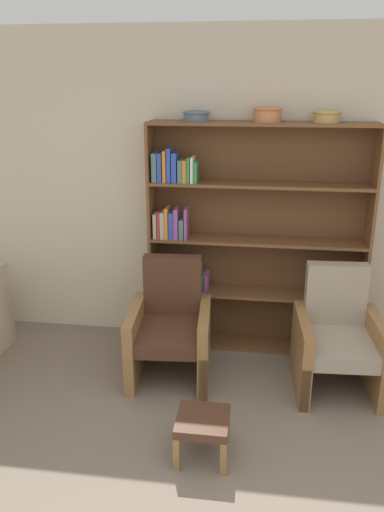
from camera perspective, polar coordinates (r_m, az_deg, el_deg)
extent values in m
cube|color=beige|center=(4.41, 8.55, 6.97)|extent=(12.00, 0.06, 2.75)
cube|color=brown|center=(4.42, -4.53, 2.12)|extent=(0.02, 0.30, 2.00)
cube|color=brown|center=(4.42, 19.37, 1.05)|extent=(0.02, 0.30, 2.00)
cube|color=brown|center=(4.14, 8.02, 14.75)|extent=(1.81, 0.30, 0.02)
cube|color=brown|center=(4.72, 6.90, -9.88)|extent=(1.81, 0.30, 0.03)
cube|color=brown|center=(4.46, 7.45, 2.17)|extent=(1.81, 0.01, 2.00)
cube|color=gold|center=(4.71, -3.71, -8.02)|extent=(0.04, 0.20, 0.24)
cube|color=gold|center=(4.68, -3.33, -8.55)|extent=(0.02, 0.13, 0.18)
cube|color=#7F6B4C|center=(4.67, -2.94, -8.54)|extent=(0.03, 0.12, 0.19)
cube|color=red|center=(4.66, -2.47, -8.52)|extent=(0.03, 0.12, 0.20)
cube|color=#334CB2|center=(4.70, -2.00, -8.47)|extent=(0.02, 0.20, 0.18)
cube|color=#4C756B|center=(4.66, -1.58, -8.78)|extent=(0.04, 0.13, 0.16)
cube|color=#B2A899|center=(4.65, -1.08, -8.57)|extent=(0.03, 0.14, 0.20)
cube|color=#334CB2|center=(4.68, -0.62, -8.62)|extent=(0.03, 0.20, 0.16)
cube|color=gold|center=(4.64, -0.23, -8.19)|extent=(0.03, 0.16, 0.27)
cube|color=#994C99|center=(4.66, 0.17, -8.46)|extent=(0.03, 0.19, 0.21)
cube|color=#334CB2|center=(4.66, 0.54, -8.71)|extent=(0.02, 0.17, 0.18)
cube|color=#7F6B4C|center=(4.64, 0.87, -8.49)|extent=(0.03, 0.17, 0.22)
cube|color=#334CB2|center=(4.65, 1.27, -8.63)|extent=(0.02, 0.18, 0.20)
cube|color=brown|center=(4.49, 7.16, -4.16)|extent=(1.81, 0.30, 0.02)
cube|color=black|center=(4.47, -3.90, -2.11)|extent=(0.04, 0.16, 0.27)
cube|color=black|center=(4.46, -3.36, -2.52)|extent=(0.04, 0.13, 0.21)
cube|color=#388C47|center=(4.45, -2.76, -2.56)|extent=(0.04, 0.13, 0.22)
cube|color=#334CB2|center=(4.46, -2.16, -2.27)|extent=(0.03, 0.18, 0.25)
cube|color=#994C99|center=(4.43, -1.78, -2.29)|extent=(0.03, 0.12, 0.27)
cube|color=#669EB2|center=(4.44, -1.28, -2.43)|extent=(0.04, 0.16, 0.24)
cube|color=white|center=(4.45, -0.67, -2.88)|extent=(0.04, 0.16, 0.17)
cube|color=red|center=(4.44, -0.12, -2.61)|extent=(0.03, 0.17, 0.21)
cube|color=#B2A899|center=(4.43, 0.36, -2.86)|extent=(0.03, 0.15, 0.19)
cube|color=white|center=(4.41, 0.85, -2.53)|extent=(0.04, 0.14, 0.25)
cube|color=#388C47|center=(4.43, 1.29, -2.98)|extent=(0.02, 0.17, 0.16)
cube|color=#994C99|center=(4.43, 1.69, -2.93)|extent=(0.03, 0.17, 0.18)
cube|color=brown|center=(4.32, 7.43, 1.77)|extent=(1.81, 0.30, 0.02)
cube|color=#B2A899|center=(4.31, -4.16, 3.51)|extent=(0.03, 0.12, 0.22)
cube|color=red|center=(4.31, -3.74, 3.62)|extent=(0.02, 0.13, 0.23)
cube|color=#B2A899|center=(4.30, -3.32, 3.60)|extent=(0.04, 0.14, 0.23)
cube|color=orange|center=(4.30, -2.83, 3.86)|extent=(0.03, 0.16, 0.27)
cube|color=#334CB2|center=(4.29, -2.31, 3.55)|extent=(0.04, 0.13, 0.23)
cube|color=#994C99|center=(4.29, -1.73, 3.82)|extent=(0.04, 0.17, 0.26)
cube|color=#4C756B|center=(4.28, -1.16, 3.13)|extent=(0.04, 0.13, 0.17)
cube|color=#994C99|center=(4.26, -0.65, 3.75)|extent=(0.02, 0.14, 0.27)
cube|color=brown|center=(4.20, 7.71, 8.12)|extent=(1.81, 0.30, 0.02)
cube|color=#4C756B|center=(4.22, -4.18, 10.11)|extent=(0.04, 0.17, 0.24)
cube|color=#334CB2|center=(4.23, -3.54, 10.14)|extent=(0.03, 0.20, 0.24)
cube|color=orange|center=(4.19, -3.07, 10.21)|extent=(0.03, 0.14, 0.26)
cube|color=#334CB2|center=(4.19, -2.56, 10.35)|extent=(0.03, 0.15, 0.28)
cube|color=#334CB2|center=(4.18, -1.96, 10.08)|extent=(0.04, 0.14, 0.24)
cube|color=#4C756B|center=(4.19, -1.25, 9.72)|extent=(0.04, 0.17, 0.19)
cube|color=orange|center=(4.18, -0.75, 9.72)|extent=(0.03, 0.17, 0.19)
cube|color=#388C47|center=(4.17, -0.35, 9.82)|extent=(0.02, 0.15, 0.21)
cube|color=white|center=(4.17, 0.08, 9.86)|extent=(0.02, 0.17, 0.21)
cube|color=#388C47|center=(4.15, 0.46, 9.57)|extent=(0.03, 0.13, 0.18)
cylinder|color=slate|center=(4.17, 0.52, 15.65)|extent=(0.20, 0.20, 0.08)
torus|color=slate|center=(4.16, 0.52, 16.09)|extent=(0.22, 0.22, 0.02)
cylinder|color=#C67547|center=(4.13, 8.63, 15.65)|extent=(0.22, 0.22, 0.11)
torus|color=#C67547|center=(4.13, 8.66, 16.32)|extent=(0.24, 0.24, 0.02)
cylinder|color=tan|center=(4.16, 15.11, 15.09)|extent=(0.20, 0.20, 0.09)
torus|color=tan|center=(4.16, 15.15, 15.59)|extent=(0.23, 0.23, 0.02)
cube|color=olive|center=(3.89, 1.27, -13.82)|extent=(0.07, 0.07, 0.36)
cube|color=olive|center=(3.95, -7.26, -13.41)|extent=(0.07, 0.07, 0.36)
cube|color=olive|center=(4.41, 1.64, -9.49)|extent=(0.07, 0.07, 0.36)
cube|color=olive|center=(4.46, -5.79, -9.21)|extent=(0.07, 0.07, 0.36)
cube|color=#4C2D1E|center=(4.06, -2.58, -8.85)|extent=(0.52, 0.67, 0.12)
cube|color=#4C2D1E|center=(4.19, -2.22, -3.47)|extent=(0.49, 0.15, 0.53)
cube|color=olive|center=(4.08, 1.41, -10.07)|extent=(0.13, 0.68, 0.60)
cube|color=olive|center=(4.14, -6.47, -9.76)|extent=(0.13, 0.68, 0.60)
cube|color=olive|center=(3.98, 21.14, -14.38)|extent=(0.07, 0.07, 0.36)
cube|color=olive|center=(3.86, 12.74, -14.62)|extent=(0.07, 0.07, 0.36)
cube|color=olive|center=(4.48, 19.05, -10.12)|extent=(0.07, 0.07, 0.36)
cube|color=olive|center=(4.37, 11.69, -10.18)|extent=(0.07, 0.07, 0.36)
cube|color=tan|center=(4.06, 16.43, -9.71)|extent=(0.52, 0.67, 0.12)
cube|color=tan|center=(4.18, 16.08, -4.29)|extent=(0.49, 0.15, 0.53)
cube|color=olive|center=(4.17, 20.14, -10.72)|extent=(0.12, 0.68, 0.60)
cube|color=olive|center=(4.05, 12.37, -10.81)|extent=(0.12, 0.68, 0.60)
cube|color=olive|center=(3.56, -0.97, -18.58)|extent=(0.04, 0.04, 0.23)
cube|color=olive|center=(3.54, 4.00, -18.93)|extent=(0.04, 0.04, 0.23)
cube|color=olive|center=(3.34, -1.79, -21.63)|extent=(0.04, 0.04, 0.23)
cube|color=olive|center=(3.31, 3.61, -22.05)|extent=(0.04, 0.04, 0.23)
cube|color=#4C2D1E|center=(3.34, 1.23, -18.35)|extent=(0.33, 0.33, 0.06)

